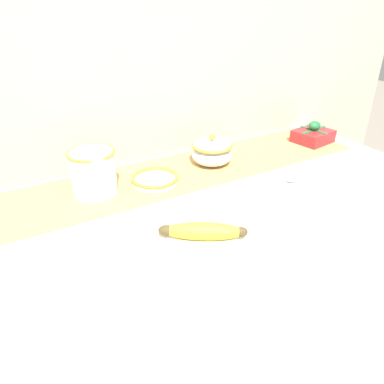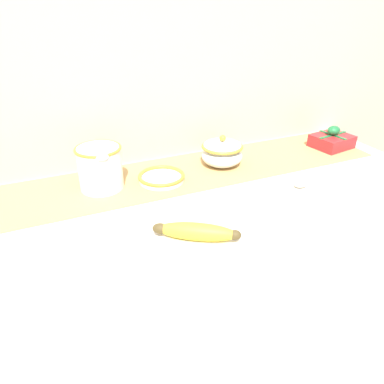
% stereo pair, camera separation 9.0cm
% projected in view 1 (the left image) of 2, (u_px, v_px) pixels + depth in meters
% --- Properties ---
extents(countertop, '(1.50, 0.64, 0.94)m').
position_uv_depth(countertop, '(187.00, 336.00, 1.17)').
color(countertop, beige).
rests_on(countertop, ground_plane).
extents(back_wall, '(2.30, 0.04, 2.40)m').
position_uv_depth(back_wall, '(127.00, 76.00, 1.08)').
color(back_wall, '#B7AD99').
rests_on(back_wall, ground_plane).
extents(table_runner, '(1.38, 0.26, 0.00)m').
position_uv_depth(table_runner, '(155.00, 178.00, 1.08)').
color(table_runner, tan).
rests_on(table_runner, countertop).
extents(cream_pitcher, '(0.12, 0.14, 0.12)m').
position_uv_depth(cream_pitcher, '(93.00, 171.00, 0.98)').
color(cream_pitcher, white).
rests_on(cream_pitcher, countertop).
extents(sugar_bowl, '(0.13, 0.13, 0.10)m').
position_uv_depth(sugar_bowl, '(212.00, 151.00, 1.15)').
color(sugar_bowl, white).
rests_on(sugar_bowl, countertop).
extents(small_dish, '(0.13, 0.13, 0.02)m').
position_uv_depth(small_dish, '(155.00, 179.00, 1.05)').
color(small_dish, white).
rests_on(small_dish, countertop).
extents(banana, '(0.18, 0.13, 0.04)m').
position_uv_depth(banana, '(203.00, 231.00, 0.81)').
color(banana, yellow).
rests_on(banana, countertop).
extents(spoon, '(0.17, 0.03, 0.01)m').
position_uv_depth(spoon, '(289.00, 181.00, 1.06)').
color(spoon, '#A89E89').
rests_on(spoon, countertop).
extents(gift_box, '(0.14, 0.12, 0.08)m').
position_uv_depth(gift_box, '(313.00, 135.00, 1.33)').
color(gift_box, red).
rests_on(gift_box, countertop).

